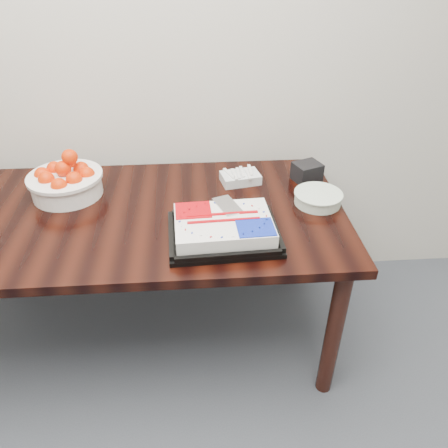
{
  "coord_description": "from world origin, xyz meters",
  "views": [
    {
      "loc": [
        0.28,
        0.43,
        1.74
      ],
      "look_at": [
        0.38,
        1.76,
        0.83
      ],
      "focal_mm": 35.0,
      "sensor_mm": 36.0,
      "label": 1
    }
  ],
  "objects": [
    {
      "name": "napkin_box",
      "position": [
        0.8,
        2.23,
        0.79
      ],
      "size": [
        0.15,
        0.14,
        0.09
      ],
      "primitive_type": "cube",
      "rotation": [
        0.0,
        0.0,
        0.38
      ],
      "color": "black",
      "rests_on": "table"
    },
    {
      "name": "tangerine_bowl",
      "position": [
        -0.29,
        2.17,
        0.84
      ],
      "size": [
        0.32,
        0.32,
        0.21
      ],
      "color": "white",
      "rests_on": "table"
    },
    {
      "name": "fork_bag",
      "position": [
        0.49,
        2.23,
        0.77
      ],
      "size": [
        0.19,
        0.15,
        0.05
      ],
      "color": "silver",
      "rests_on": "table"
    },
    {
      "name": "table",
      "position": [
        0.0,
        2.0,
        0.66
      ],
      "size": [
        1.8,
        0.9,
        0.75
      ],
      "color": "black",
      "rests_on": "ground"
    },
    {
      "name": "plate_stack",
      "position": [
        0.8,
        2.01,
        0.78
      ],
      "size": [
        0.21,
        0.21,
        0.05
      ],
      "color": "white",
      "rests_on": "table"
    },
    {
      "name": "cake_tray",
      "position": [
        0.38,
        1.79,
        0.79
      ],
      "size": [
        0.44,
        0.35,
        0.09
      ],
      "color": "black",
      "rests_on": "table"
    }
  ]
}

